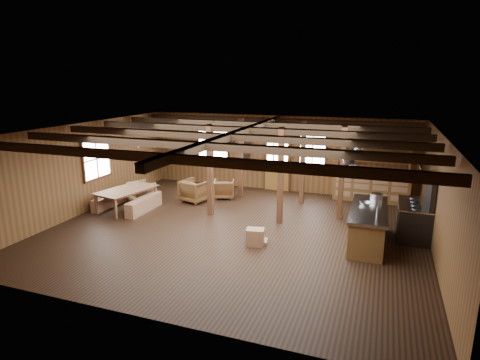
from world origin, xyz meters
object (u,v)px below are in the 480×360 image
Objects in this scene: commercial_range at (416,214)px; armchair_c at (142,191)px; dining_table at (128,199)px; armchair_a at (224,189)px; kitchen_island at (368,225)px; armchair_b at (195,191)px.

commercial_range is 8.66m from armchair_c.
dining_table is 2.53× the size of armchair_c.
dining_table is 2.66× the size of armchair_a.
armchair_c is at bearing 18.20° from dining_table.
dining_table is 0.94m from armchair_c.
armchair_a is (-6.13, 1.64, -0.31)m from commercial_range.
armchair_c is (-8.65, 0.33, -0.29)m from commercial_range.
kitchen_island is at bearing -79.96° from dining_table.
commercial_range reaches higher than armchair_c.
armchair_b is (-5.73, 1.77, -0.10)m from kitchen_island.
armchair_a is 0.95× the size of armchair_c.
armchair_b is (-6.91, 0.90, -0.25)m from commercial_range.
commercial_range is 2.73× the size of armchair_a.
dining_table is 2.23m from armchair_b.
armchair_c reaches higher than armchair_a.
armchair_a is 2.84m from armchair_c.
commercial_range reaches higher than armchair_a.
kitchen_island is 3.34× the size of armchair_c.
dining_table is (-7.38, 0.25, -0.14)m from kitchen_island.
commercial_range is 6.35m from armchair_a.
kitchen_island is at bearing -162.51° from armchair_c.
kitchen_island is 2.99× the size of armchair_b.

